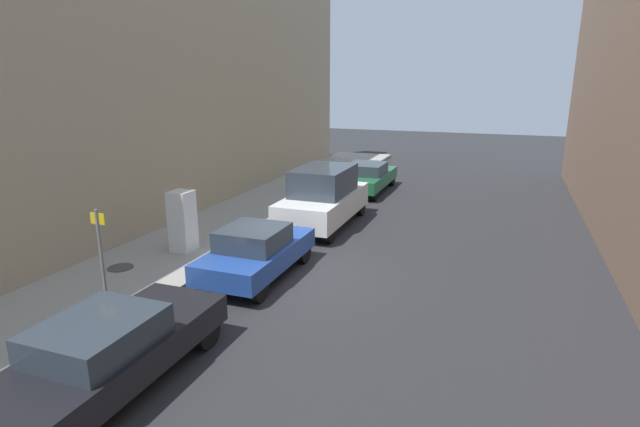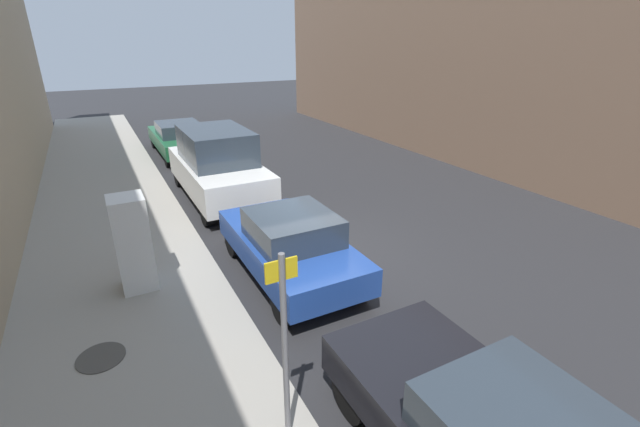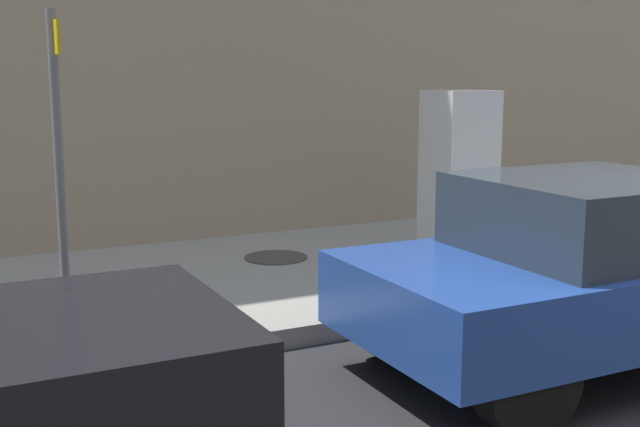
% 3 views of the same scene
% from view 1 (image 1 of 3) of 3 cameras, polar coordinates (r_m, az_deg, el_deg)
% --- Properties ---
extents(ground_plane, '(80.00, 80.00, 0.00)m').
position_cam_1_polar(ground_plane, '(13.88, -3.16, -7.01)').
color(ground_plane, '#28282B').
extents(sidewalk_slab, '(3.71, 44.00, 0.17)m').
position_cam_1_polar(sidewalk_slab, '(15.80, -16.69, -4.52)').
color(sidewalk_slab, '#9E998E').
rests_on(sidewalk_slab, ground).
extents(building_facade_near, '(1.73, 39.60, 10.33)m').
position_cam_1_polar(building_facade_near, '(16.75, -25.74, 13.49)').
color(building_facade_near, tan).
rests_on(building_facade_near, ground).
extents(discarded_refrigerator, '(0.62, 0.67, 1.84)m').
position_cam_1_polar(discarded_refrigerator, '(15.54, -15.44, -0.85)').
color(discarded_refrigerator, white).
rests_on(discarded_refrigerator, sidewalk_slab).
extents(manhole_cover, '(0.70, 0.70, 0.02)m').
position_cam_1_polar(manhole_cover, '(14.93, -21.85, -5.76)').
color(manhole_cover, '#47443F').
rests_on(manhole_cover, sidewalk_slab).
extents(street_sign_post, '(0.36, 0.07, 2.48)m').
position_cam_1_polar(street_sign_post, '(11.46, -23.66, -4.84)').
color(street_sign_post, slate).
rests_on(street_sign_post, sidewalk_slab).
extents(parked_sedan_dark, '(1.79, 4.70, 1.41)m').
position_cam_1_polar(parked_sedan_dark, '(9.53, -23.06, -14.31)').
color(parked_sedan_dark, black).
rests_on(parked_sedan_dark, ground).
extents(parked_hatchback_blue, '(1.79, 4.04, 1.45)m').
position_cam_1_polar(parked_hatchback_blue, '(13.57, -7.28, -4.28)').
color(parked_hatchback_blue, '#23479E').
rests_on(parked_hatchback_blue, ground).
extents(parked_van_white, '(2.03, 4.94, 2.16)m').
position_cam_1_polar(parked_van_white, '(18.14, 0.41, 1.91)').
color(parked_van_white, silver).
rests_on(parked_van_white, ground).
extents(parked_sedan_green, '(1.86, 4.70, 1.39)m').
position_cam_1_polar(parked_sedan_green, '(23.90, 5.42, 4.22)').
color(parked_sedan_green, '#1E6038').
rests_on(parked_sedan_green, ground).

